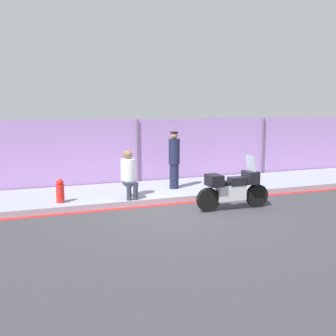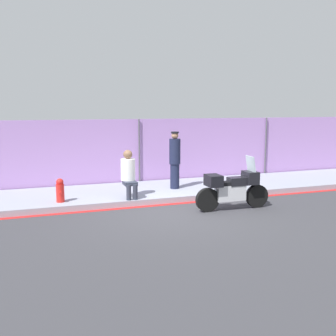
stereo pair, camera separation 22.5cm
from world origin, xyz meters
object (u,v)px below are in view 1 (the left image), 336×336
object	(u,v)px
motorcycle	(233,188)
officer_standing	(174,159)
person_seated_on_curb	(129,172)
fire_hydrant	(60,191)

from	to	relation	value
motorcycle	officer_standing	world-z (taller)	officer_standing
officer_standing	person_seated_on_curb	distance (m)	1.82
motorcycle	officer_standing	size ratio (longest dim) A/B	1.17
officer_standing	fire_hydrant	bearing A→B (deg)	-169.58
officer_standing	fire_hydrant	xyz separation A→B (m)	(-3.58, -0.66, -0.61)
motorcycle	fire_hydrant	world-z (taller)	motorcycle
motorcycle	fire_hydrant	xyz separation A→B (m)	(-4.36, 1.70, -0.09)
fire_hydrant	officer_standing	bearing A→B (deg)	10.42
motorcycle	person_seated_on_curb	distance (m)	2.98
motorcycle	fire_hydrant	size ratio (longest dim) A/B	3.22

